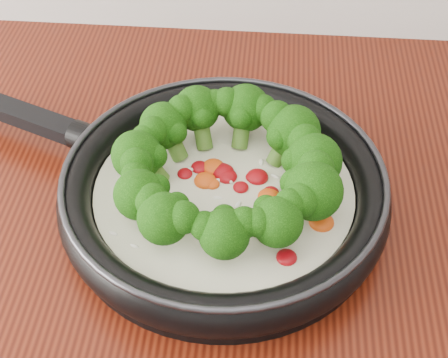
{
  "coord_description": "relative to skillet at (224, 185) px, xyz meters",
  "views": [
    {
      "loc": [
        -0.08,
        0.64,
        1.43
      ],
      "look_at": [
        -0.12,
        1.12,
        0.95
      ],
      "focal_mm": 52.79,
      "sensor_mm": 36.0,
      "label": 1
    }
  ],
  "objects": [
    {
      "name": "skillet",
      "position": [
        0.0,
        0.0,
        0.0
      ],
      "size": [
        0.58,
        0.45,
        0.1
      ],
      "color": "black",
      "rests_on": "counter"
    }
  ]
}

